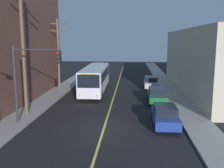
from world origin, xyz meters
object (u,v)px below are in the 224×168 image
object	(u,v)px
city_bus	(95,78)
parked_car_green	(157,95)
utility_pole_near	(23,43)
traffic_signal_left_corner	(34,70)
utility_pole_mid	(58,51)
parked_car_blue	(165,116)
parked_car_silver	(151,82)

from	to	relation	value
city_bus	parked_car_green	distance (m)	8.99
parked_car_green	utility_pole_near	distance (m)	14.19
city_bus	traffic_signal_left_corner	xyz separation A→B (m)	(-2.88, -12.95, 2.49)
utility_pole_mid	city_bus	bearing A→B (deg)	-15.47
parked_car_blue	traffic_signal_left_corner	xyz separation A→B (m)	(-10.04, -0.29, 3.46)
utility_pole_mid	traffic_signal_left_corner	world-z (taller)	utility_pole_mid
utility_pole_near	traffic_signal_left_corner	xyz separation A→B (m)	(1.68, -2.16, -2.04)
city_bus	parked_car_blue	xyz separation A→B (m)	(7.16, -12.65, -0.98)
parked_car_silver	utility_pole_mid	xyz separation A→B (m)	(-12.35, -1.60, 4.34)
utility_pole_mid	parked_car_silver	bearing A→B (deg)	7.39
parked_car_green	parked_car_silver	bearing A→B (deg)	90.13
utility_pole_near	parked_car_silver	bearing A→B (deg)	49.45
city_bus	parked_car_silver	distance (m)	7.91
city_bus	parked_car_silver	world-z (taller)	city_bus
parked_car_green	parked_car_silver	distance (m)	8.22
parked_car_green	parked_car_silver	world-z (taller)	same
utility_pole_near	utility_pole_mid	world-z (taller)	utility_pole_near
parked_car_silver	traffic_signal_left_corner	world-z (taller)	traffic_signal_left_corner
city_bus	utility_pole_near	world-z (taller)	utility_pole_near
utility_pole_near	parked_car_blue	bearing A→B (deg)	-9.04
city_bus	parked_car_blue	bearing A→B (deg)	-60.51
utility_pole_near	traffic_signal_left_corner	bearing A→B (deg)	-52.08
parked_car_silver	traffic_signal_left_corner	size ratio (longest dim) A/B	0.74
city_bus	parked_car_silver	bearing A→B (deg)	22.58
city_bus	utility_pole_near	bearing A→B (deg)	-112.94
utility_pole_near	traffic_signal_left_corner	world-z (taller)	utility_pole_near
parked_car_silver	parked_car_blue	bearing A→B (deg)	-90.33
city_bus	parked_car_blue	size ratio (longest dim) A/B	2.76
city_bus	traffic_signal_left_corner	world-z (taller)	traffic_signal_left_corner
parked_car_blue	parked_car_silver	distance (m)	15.67
parked_car_blue	utility_pole_near	distance (m)	13.08
parked_car_blue	parked_car_green	bearing A→B (deg)	89.17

